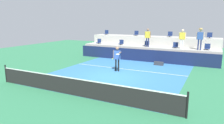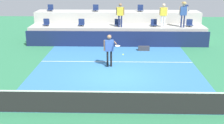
{
  "view_description": "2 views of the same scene",
  "coord_description": "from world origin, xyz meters",
  "px_view_note": "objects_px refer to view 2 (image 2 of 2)",
  "views": [
    {
      "loc": [
        5.96,
        -11.77,
        3.68
      ],
      "look_at": [
        0.31,
        -0.67,
        1.16
      ],
      "focal_mm": 32.87,
      "sensor_mm": 36.0,
      "label": 1
    },
    {
      "loc": [
        0.15,
        -13.57,
        5.14
      ],
      "look_at": [
        -0.17,
        -1.31,
        1.19
      ],
      "focal_mm": 45.27,
      "sensor_mm": 36.0,
      "label": 2
    }
  ],
  "objects_px": {
    "spectator_with_hat": "(183,12)",
    "stadium_chair_upper_far_right": "(186,9)",
    "stadium_chair_upper_right": "(140,9)",
    "spectator_in_grey": "(163,13)",
    "stadium_chair_lower_left": "(81,23)",
    "tennis_player": "(110,47)",
    "equipment_bag": "(144,48)",
    "stadium_chair_upper_far_left": "(50,8)",
    "spectator_in_white": "(120,13)",
    "stadium_chair_lower_right": "(154,23)",
    "stadium_chair_lower_center": "(118,23)",
    "stadium_chair_upper_left": "(96,9)",
    "stadium_chair_lower_far_left": "(46,23)",
    "tennis_ball": "(123,55)",
    "stadium_chair_lower_far_right": "(190,24)"
  },
  "relations": [
    {
      "from": "spectator_in_white",
      "to": "spectator_in_grey",
      "type": "xyz_separation_m",
      "value": [
        3.1,
        0.0,
        -0.01
      ]
    },
    {
      "from": "spectator_with_hat",
      "to": "stadium_chair_upper_far_right",
      "type": "bearing_deg",
      "value": 73.53
    },
    {
      "from": "spectator_in_white",
      "to": "stadium_chair_upper_far_left",
      "type": "bearing_deg",
      "value": 158.64
    },
    {
      "from": "stadium_chair_lower_left",
      "to": "stadium_chair_upper_right",
      "type": "xyz_separation_m",
      "value": [
        4.49,
        1.8,
        0.85
      ]
    },
    {
      "from": "spectator_in_white",
      "to": "spectator_in_grey",
      "type": "distance_m",
      "value": 3.1
    },
    {
      "from": "stadium_chair_upper_left",
      "to": "stadium_chair_upper_far_right",
      "type": "distance_m",
      "value": 7.12
    },
    {
      "from": "tennis_player",
      "to": "spectator_in_white",
      "type": "distance_m",
      "value": 5.49
    },
    {
      "from": "tennis_player",
      "to": "tennis_ball",
      "type": "height_order",
      "value": "tennis_player"
    },
    {
      "from": "stadium_chair_upper_right",
      "to": "stadium_chair_lower_far_right",
      "type": "bearing_deg",
      "value": -27.08
    },
    {
      "from": "stadium_chair_lower_right",
      "to": "equipment_bag",
      "type": "relative_size",
      "value": 0.68
    },
    {
      "from": "stadium_chair_lower_center",
      "to": "stadium_chair_upper_far_left",
      "type": "height_order",
      "value": "stadium_chair_upper_far_left"
    },
    {
      "from": "spectator_in_white",
      "to": "stadium_chair_upper_far_right",
      "type": "bearing_deg",
      "value": 22.93
    },
    {
      "from": "stadium_chair_lower_far_right",
      "to": "spectator_in_grey",
      "type": "distance_m",
      "value": 2.22
    },
    {
      "from": "stadium_chair_lower_right",
      "to": "stadium_chair_lower_center",
      "type": "bearing_deg",
      "value": 180.0
    },
    {
      "from": "stadium_chair_lower_far_left",
      "to": "spectator_in_grey",
      "type": "bearing_deg",
      "value": -2.55
    },
    {
      "from": "stadium_chair_upper_right",
      "to": "equipment_bag",
      "type": "height_order",
      "value": "stadium_chair_upper_right"
    },
    {
      "from": "stadium_chair_lower_right",
      "to": "spectator_in_grey",
      "type": "xyz_separation_m",
      "value": [
        0.6,
        -0.38,
        0.82
      ]
    },
    {
      "from": "stadium_chair_upper_far_right",
      "to": "spectator_in_white",
      "type": "xyz_separation_m",
      "value": [
        -5.16,
        -2.18,
        -0.03
      ]
    },
    {
      "from": "stadium_chair_upper_right",
      "to": "stadium_chair_upper_far_left",
      "type": "bearing_deg",
      "value": 180.0
    },
    {
      "from": "spectator_in_white",
      "to": "equipment_bag",
      "type": "xyz_separation_m",
      "value": [
        1.61,
        -1.86,
        -2.14
      ]
    },
    {
      "from": "stadium_chair_lower_center",
      "to": "stadium_chair_upper_far_left",
      "type": "bearing_deg",
      "value": 161.54
    },
    {
      "from": "stadium_chair_lower_left",
      "to": "equipment_bag",
      "type": "height_order",
      "value": "stadium_chair_lower_left"
    },
    {
      "from": "stadium_chair_lower_center",
      "to": "equipment_bag",
      "type": "height_order",
      "value": "stadium_chair_lower_center"
    },
    {
      "from": "stadium_chair_upper_far_left",
      "to": "stadium_chair_upper_far_right",
      "type": "xyz_separation_m",
      "value": [
        10.75,
        0.0,
        0.0
      ]
    },
    {
      "from": "stadium_chair_lower_right",
      "to": "stadium_chair_upper_far_left",
      "type": "relative_size",
      "value": 1.0
    },
    {
      "from": "stadium_chair_lower_left",
      "to": "spectator_in_grey",
      "type": "relative_size",
      "value": 0.3
    },
    {
      "from": "stadium_chair_lower_far_right",
      "to": "stadium_chair_upper_right",
      "type": "xyz_separation_m",
      "value": [
        -3.52,
        1.8,
        0.85
      ]
    },
    {
      "from": "stadium_chair_lower_right",
      "to": "tennis_ball",
      "type": "bearing_deg",
      "value": -106.63
    },
    {
      "from": "stadium_chair_lower_far_left",
      "to": "stadium_chair_upper_far_left",
      "type": "xyz_separation_m",
      "value": [
        -0.06,
        1.8,
        0.85
      ]
    },
    {
      "from": "stadium_chair_upper_far_left",
      "to": "spectator_in_white",
      "type": "xyz_separation_m",
      "value": [
        5.58,
        -2.18,
        -0.03
      ]
    },
    {
      "from": "spectator_in_grey",
      "to": "equipment_bag",
      "type": "relative_size",
      "value": 2.24
    },
    {
      "from": "stadium_chair_upper_far_left",
      "to": "equipment_bag",
      "type": "height_order",
      "value": "stadium_chair_upper_far_left"
    },
    {
      "from": "stadium_chair_upper_right",
      "to": "spectator_in_grey",
      "type": "xyz_separation_m",
      "value": [
        1.5,
        -2.18,
        -0.03
      ]
    },
    {
      "from": "stadium_chair_lower_far_right",
      "to": "tennis_ball",
      "type": "distance_m",
      "value": 9.37
    },
    {
      "from": "stadium_chair_lower_far_left",
      "to": "spectator_in_grey",
      "type": "height_order",
      "value": "spectator_in_grey"
    },
    {
      "from": "equipment_bag",
      "to": "stadium_chair_lower_left",
      "type": "bearing_deg",
      "value": 153.48
    },
    {
      "from": "stadium_chair_lower_far_left",
      "to": "stadium_chair_upper_far_right",
      "type": "xyz_separation_m",
      "value": [
        10.69,
        1.8,
        0.85
      ]
    },
    {
      "from": "stadium_chair_upper_right",
      "to": "stadium_chair_upper_far_right",
      "type": "distance_m",
      "value": 3.56
    },
    {
      "from": "spectator_in_white",
      "to": "stadium_chair_lower_far_left",
      "type": "bearing_deg",
      "value": 176.02
    },
    {
      "from": "stadium_chair_upper_left",
      "to": "tennis_ball",
      "type": "distance_m",
      "value": 9.99
    },
    {
      "from": "equipment_bag",
      "to": "stadium_chair_upper_far_left",
      "type": "bearing_deg",
      "value": 150.66
    },
    {
      "from": "stadium_chair_upper_far_left",
      "to": "stadium_chair_lower_right",
      "type": "bearing_deg",
      "value": -12.56
    },
    {
      "from": "stadium_chair_upper_far_right",
      "to": "tennis_player",
      "type": "xyz_separation_m",
      "value": [
        -5.76,
        -7.52,
        -1.18
      ]
    },
    {
      "from": "spectator_in_white",
      "to": "stadium_chair_lower_center",
      "type": "bearing_deg",
      "value": 116.72
    },
    {
      "from": "stadium_chair_lower_right",
      "to": "spectator_with_hat",
      "type": "height_order",
      "value": "spectator_with_hat"
    },
    {
      "from": "stadium_chair_upper_left",
      "to": "stadium_chair_upper_far_right",
      "type": "relative_size",
      "value": 1.0
    },
    {
      "from": "stadium_chair_upper_left",
      "to": "stadium_chair_upper_far_right",
      "type": "height_order",
      "value": "same"
    },
    {
      "from": "stadium_chair_upper_left",
      "to": "equipment_bag",
      "type": "bearing_deg",
      "value": -48.6
    },
    {
      "from": "tennis_player",
      "to": "equipment_bag",
      "type": "relative_size",
      "value": 2.41
    },
    {
      "from": "stadium_chair_upper_left",
      "to": "spectator_in_white",
      "type": "relative_size",
      "value": 0.3
    }
  ]
}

